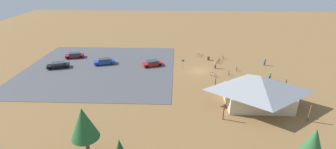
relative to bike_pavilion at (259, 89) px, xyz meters
name	(u,v)px	position (x,y,z in m)	size (l,w,h in m)	color
ground	(198,71)	(8.62, -14.34, -3.03)	(160.00, 160.00, 0.00)	olive
parking_lot_asphalt	(100,68)	(30.79, -14.86, -3.00)	(33.23, 30.84, 0.05)	#4C4C51
bike_pavilion	(259,89)	(0.00, 0.00, 0.00)	(13.03, 9.44, 5.27)	beige
trash_bin	(208,58)	(5.59, -21.25, -2.58)	(0.60, 0.60, 0.90)	brown
lot_sign	(183,63)	(11.98, -15.46, -1.61)	(0.56, 0.08, 2.20)	#99999E
pine_west	(84,124)	(23.83, 13.16, 1.82)	(3.26, 3.26, 6.85)	brown
bicycle_blue_edge_south	(218,62)	(3.56, -19.00, -2.65)	(1.10, 1.36, 0.87)	black
bicycle_yellow_near_sign	(219,60)	(3.03, -20.63, -2.67)	(0.61, 1.57, 0.77)	black
bicycle_silver_mid_cluster	(229,73)	(2.26, -12.20, -2.66)	(0.48, 1.71, 0.79)	black
bicycle_white_front_row	(213,75)	(5.63, -11.32, -2.63)	(1.29, 1.37, 0.90)	black
bicycle_orange_yard_center	(223,58)	(1.84, -22.06, -2.65)	(0.48, 1.79, 0.88)	black
bicycle_teal_yard_left	(237,69)	(0.06, -14.67, -2.67)	(0.49, 1.62, 0.82)	black
bicycle_green_back_row	(200,55)	(7.45, -23.63, -2.66)	(1.59, 0.88, 0.83)	black
car_blue_far_end	(104,61)	(30.36, -17.40, -2.29)	(5.03, 3.12, 1.37)	#1E42B2
car_black_second_row	(58,65)	(40.19, -14.69, -2.31)	(5.07, 3.22, 1.32)	black
car_maroon_inner_stall	(75,55)	(39.10, -21.54, -2.31)	(4.73, 3.00, 1.33)	maroon
car_red_back_corner	(152,63)	(19.02, -16.77, -2.33)	(4.80, 3.48, 1.29)	red
visitor_crossing_yard	(265,62)	(-7.15, -18.24, -2.14)	(0.40, 0.40, 1.69)	#2D3347
visitor_at_bikes	(215,64)	(4.66, -15.90, -2.11)	(0.36, 0.36, 1.75)	#2D3347
visitor_by_pavilion	(270,76)	(-5.50, -9.99, -2.14)	(0.36, 0.36, 1.70)	#2D3347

